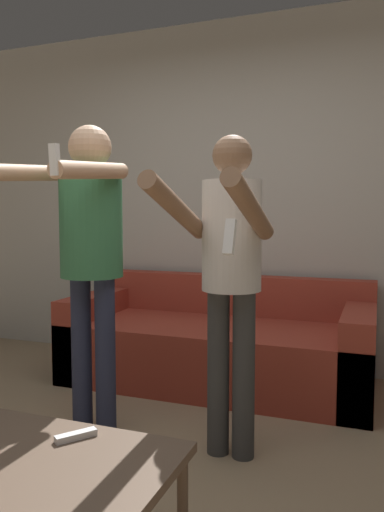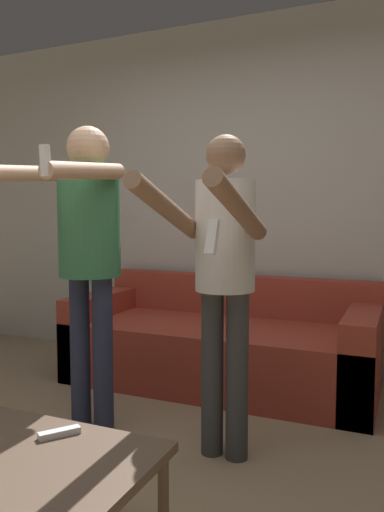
{
  "view_description": "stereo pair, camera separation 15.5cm",
  "coord_description": "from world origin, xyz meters",
  "views": [
    {
      "loc": [
        1.02,
        -1.7,
        1.19
      ],
      "look_at": [
        -0.03,
        1.1,
        0.94
      ],
      "focal_mm": 35.0,
      "sensor_mm": 36.0,
      "label": 1
    },
    {
      "loc": [
        1.17,
        -1.64,
        1.19
      ],
      "look_at": [
        -0.03,
        1.1,
        0.94
      ],
      "focal_mm": 35.0,
      "sensor_mm": 36.0,
      "label": 2
    }
  ],
  "objects": [
    {
      "name": "person_standing_right",
      "position": [
        0.36,
        0.58,
        0.97
      ],
      "size": [
        0.41,
        0.77,
        1.57
      ],
      "color": "#383838",
      "rests_on": "ground_plane"
    },
    {
      "name": "person_standing_left",
      "position": [
        -0.42,
        0.59,
        1.06
      ],
      "size": [
        0.45,
        0.75,
        1.66
      ],
      "color": "#282D47",
      "rests_on": "ground_plane"
    },
    {
      "name": "wall_back",
      "position": [
        0.0,
        2.13,
        1.35
      ],
      "size": [
        6.4,
        0.06,
        2.7
      ],
      "color": "#B7B2A8",
      "rests_on": "ground_plane"
    },
    {
      "name": "couch",
      "position": [
        -0.03,
        1.63,
        0.26
      ],
      "size": [
        2.11,
        0.92,
        0.73
      ],
      "color": "#9E3828",
      "rests_on": "ground_plane"
    },
    {
      "name": "remote_on_table",
      "position": [
        0.03,
        -0.23,
        0.4
      ],
      "size": [
        0.12,
        0.14,
        0.02
      ],
      "color": "white",
      "rests_on": "coffee_table"
    },
    {
      "name": "ground_plane",
      "position": [
        0.0,
        0.0,
        0.0
      ],
      "size": [
        14.0,
        14.0,
        0.0
      ],
      "primitive_type": "plane",
      "color": "#937A5B"
    }
  ]
}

